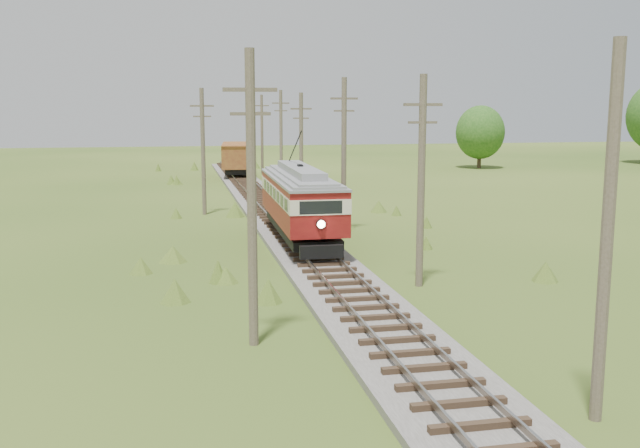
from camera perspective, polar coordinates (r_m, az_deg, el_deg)
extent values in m
cube|color=#605B54|center=(44.28, -3.05, -0.02)|extent=(3.60, 96.00, 0.25)
cube|color=#726659|center=(44.13, -3.97, 0.41)|extent=(0.08, 96.00, 0.17)
cube|color=#726659|center=(44.33, -2.13, 0.47)|extent=(0.08, 96.00, 0.17)
cube|color=#2D2116|center=(44.25, -3.05, 0.24)|extent=(2.40, 96.00, 0.16)
cube|color=black|center=(37.78, -1.58, -0.27)|extent=(2.57, 11.00, 0.45)
cube|color=maroon|center=(37.62, -1.59, 1.22)|extent=(3.01, 11.96, 1.09)
cube|color=beige|center=(37.51, -1.60, 2.57)|extent=(3.04, 12.02, 0.69)
cube|color=black|center=(37.51, -1.60, 2.57)|extent=(3.05, 11.48, 0.55)
cube|color=maroon|center=(37.46, -1.60, 3.32)|extent=(3.01, 11.96, 0.30)
cube|color=gray|center=(37.42, -1.60, 3.82)|extent=(3.07, 12.08, 0.38)
cube|color=gray|center=(37.39, -1.60, 4.33)|extent=(1.42, 8.95, 0.40)
sphere|color=#FFF2BF|center=(31.72, 0.09, -0.02)|extent=(0.36, 0.36, 0.36)
cylinder|color=black|center=(39.07, -2.02, 6.19)|extent=(0.15, 4.62, 1.91)
cylinder|color=black|center=(33.29, -1.65, -1.66)|extent=(0.13, 0.80, 0.79)
cylinder|color=black|center=(33.55, 0.87, -1.57)|extent=(0.13, 0.80, 0.79)
cylinder|color=black|center=(42.09, -3.53, 0.63)|extent=(0.13, 0.80, 0.79)
cylinder|color=black|center=(42.29, -1.53, 0.69)|extent=(0.13, 0.80, 0.79)
cube|color=black|center=(75.35, -6.64, 4.41)|extent=(3.10, 8.25, 0.56)
cube|color=brown|center=(75.25, -6.66, 5.47)|extent=(3.76, 9.20, 2.24)
cube|color=brown|center=(75.18, -6.68, 6.36)|extent=(3.84, 9.38, 0.13)
cylinder|color=black|center=(72.69, -7.33, 4.26)|extent=(0.22, 0.90, 0.90)
cylinder|color=black|center=(72.67, -6.00, 4.29)|extent=(0.22, 0.90, 0.90)
cylinder|color=black|center=(78.04, -7.24, 4.60)|extent=(0.22, 0.90, 0.90)
cylinder|color=black|center=(78.02, -6.01, 4.63)|extent=(0.22, 0.90, 0.90)
cone|color=gray|center=(61.49, -2.55, 2.99)|extent=(2.89, 2.89, 1.08)
cone|color=gray|center=(60.75, -1.74, 2.70)|extent=(1.63, 1.63, 0.63)
cylinder|color=brown|center=(17.37, 21.99, -0.93)|extent=(0.30, 0.30, 8.80)
cylinder|color=brown|center=(29.07, 8.10, 3.31)|extent=(0.30, 0.30, 8.60)
cube|color=brown|center=(28.91, 8.24, 9.43)|extent=(1.60, 0.12, 0.12)
cube|color=brown|center=(28.92, 8.21, 8.05)|extent=(1.20, 0.10, 0.10)
cylinder|color=brown|center=(41.46, 1.92, 5.44)|extent=(0.30, 0.30, 9.00)
cube|color=brown|center=(41.37, 1.95, 10.00)|extent=(1.60, 0.12, 0.12)
cube|color=brown|center=(41.36, 1.94, 9.04)|extent=(1.20, 0.10, 0.10)
cylinder|color=brown|center=(54.14, -1.51, 6.02)|extent=(0.30, 0.30, 8.40)
cube|color=brown|center=(54.05, -1.53, 9.20)|extent=(1.60, 0.12, 0.12)
cube|color=brown|center=(54.06, -1.52, 8.46)|extent=(1.20, 0.10, 0.10)
cylinder|color=brown|center=(67.01, -3.13, 6.85)|extent=(0.30, 0.30, 8.90)
cube|color=brown|center=(66.95, -3.16, 9.63)|extent=(1.60, 0.12, 0.12)
cube|color=brown|center=(66.95, -3.15, 9.03)|extent=(1.20, 0.10, 0.10)
cylinder|color=brown|center=(79.86, -4.66, 7.15)|extent=(0.30, 0.30, 8.70)
cube|color=brown|center=(79.81, -4.69, 9.42)|extent=(1.60, 0.12, 0.12)
cube|color=brown|center=(79.81, -4.69, 8.91)|extent=(1.20, 0.10, 0.10)
cylinder|color=brown|center=(21.52, -5.48, 1.83)|extent=(0.30, 0.30, 9.00)
cube|color=brown|center=(21.35, -5.62, 10.65)|extent=(1.60, 0.12, 0.12)
cube|color=brown|center=(21.34, -5.59, 8.77)|extent=(1.20, 0.10, 0.10)
cylinder|color=brown|center=(49.35, -9.34, 5.70)|extent=(0.30, 0.30, 8.60)
cube|color=brown|center=(49.26, -9.43, 9.31)|extent=(1.60, 0.12, 0.12)
cube|color=brown|center=(49.26, -9.41, 8.49)|extent=(1.20, 0.10, 0.10)
cylinder|color=#38281C|center=(89.23, 12.62, 5.20)|extent=(0.50, 0.50, 2.52)
ellipsoid|color=#1F4C17|center=(89.07, 12.69, 7.17)|extent=(5.88, 5.88, 6.47)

